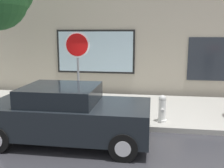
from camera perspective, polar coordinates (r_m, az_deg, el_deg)
The scene contains 6 objects.
ground_plane at distance 6.88m, azimuth -0.82°, elevation -12.73°, with size 60.00×60.00×0.00m, color #333338.
sidewalk at distance 9.66m, azimuth 2.14°, elevation -5.28°, with size 20.00×4.00×0.15m, color #A3A099.
building_facade at distance 11.79m, azimuth 3.67°, elevation 14.33°, with size 20.00×0.67×7.00m.
parked_car at distance 6.87m, azimuth -9.45°, elevation -6.47°, with size 4.06×1.92×1.46m.
fire_hydrant at distance 8.09m, azimuth 10.73°, elevation -5.20°, with size 0.30×0.44×0.81m.
stop_sign at distance 7.97m, azimuth -7.40°, elevation 5.48°, with size 0.76×0.10×2.65m.
Camera 1 is at (1.05, -6.22, 2.75)m, focal length 42.55 mm.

